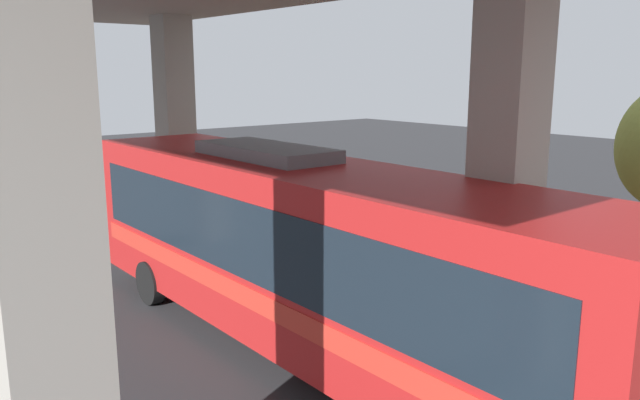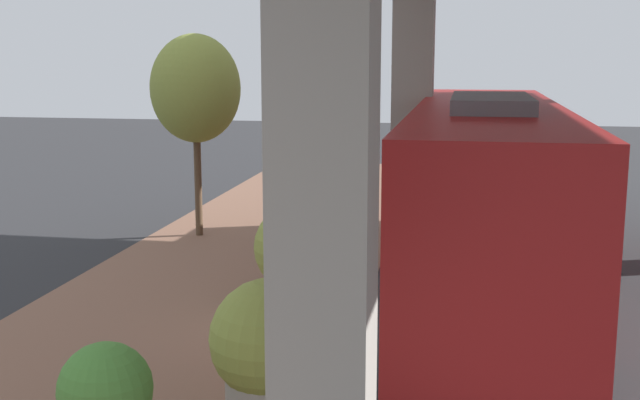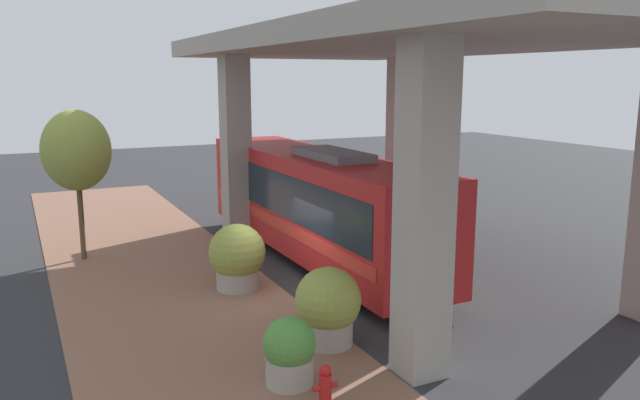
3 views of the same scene
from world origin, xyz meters
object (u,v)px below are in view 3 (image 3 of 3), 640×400
Objects in this scene: street_tree_near at (76,151)px; bus at (314,199)px; planter_back at (290,352)px; planter_front at (237,257)px; planter_middle at (328,306)px; fire_hydrant at (325,387)px.

bus is at bearing -26.28° from street_tree_near.
street_tree_near is at bearing 103.83° from planter_back.
street_tree_near reaches higher than planter_front.
bus reaches higher than planter_middle.
fire_hydrant is 2.90m from planter_middle.
bus is 7.88m from street_tree_near.
planter_front is (-3.27, -1.73, -1.10)m from bus.
planter_front reaches higher than planter_back.
planter_back is (-0.19, 1.18, 0.24)m from fire_hydrant.
planter_front is at bearing -54.62° from street_tree_near.
planter_front reaches higher than planter_middle.
bus is 9.80m from fire_hydrant.
street_tree_near is (-3.65, 5.14, 2.70)m from planter_front.
street_tree_near is at bearing 125.38° from planter_front.
street_tree_near reaches higher than fire_hydrant.
planter_front is at bearing -152.17° from bus.
bus reaches higher than fire_hydrant.
planter_middle reaches higher than planter_back.
planter_middle is at bearing -113.07° from bus.
fire_hydrant is 12.95m from street_tree_near.
planter_middle is 0.37× the size of street_tree_near.
planter_back is at bearing -118.93° from bus.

